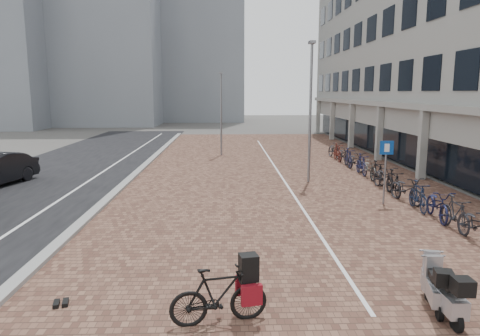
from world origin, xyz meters
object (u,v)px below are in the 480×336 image
Objects in this scene: scooter_front at (435,283)px; parking_sign at (386,162)px; scooter_back at (444,291)px; hero_bike at (219,295)px.

parking_sign reaches higher than scooter_front.
parking_sign is (1.84, 8.29, 1.09)m from scooter_back.
hero_bike is 0.78× the size of parking_sign.
hero_bike is 1.27× the size of scooter_front.
scooter_back is (0.00, -0.36, 0.01)m from scooter_front.
scooter_back is at bearing -101.64° from parking_sign.
hero_bike is at bearing -159.14° from scooter_front.
scooter_back reaches higher than scooter_front.
hero_bike is 10.38m from parking_sign.
scooter_front is at bearing -95.75° from hero_bike.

